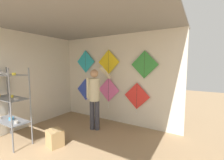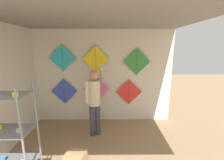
# 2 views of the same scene
# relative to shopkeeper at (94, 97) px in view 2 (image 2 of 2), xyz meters

# --- Properties ---
(back_panel) EXTENTS (4.51, 0.06, 2.80)m
(back_panel) POSITION_rel_shopkeeper_xyz_m (0.00, 0.87, 0.36)
(back_panel) COLOR beige
(back_panel) RESTS_ON ground
(ceiling_slab) EXTENTS (4.51, 4.71, 0.04)m
(ceiling_slab) POSITION_rel_shopkeeper_xyz_m (0.00, -1.12, 1.78)
(ceiling_slab) COLOR gray
(shopkeeper) EXTENTS (0.45, 0.70, 1.85)m
(shopkeeper) POSITION_rel_shopkeeper_xyz_m (0.00, 0.00, 0.00)
(shopkeeper) COLOR #383842
(shopkeeper) RESTS_ON ground
(kite_0) EXTENTS (0.79, 0.01, 0.79)m
(kite_0) POSITION_rel_shopkeeper_xyz_m (-1.01, 0.78, -0.07)
(kite_0) COLOR blue
(kite_1) EXTENTS (0.79, 0.04, 1.00)m
(kite_1) POSITION_rel_shopkeeper_xyz_m (-0.02, 0.78, -0.03)
(kite_1) COLOR pink
(kite_2) EXTENTS (0.79, 0.04, 0.93)m
(kite_2) POSITION_rel_shopkeeper_xyz_m (0.97, 0.78, -0.12)
(kite_2) COLOR red
(kite_3) EXTENTS (0.79, 0.01, 0.79)m
(kite_3) POSITION_rel_shopkeeper_xyz_m (-0.99, 0.78, 0.93)
(kite_3) COLOR #28B2C6
(kite_4) EXTENTS (0.79, 0.01, 0.79)m
(kite_4) POSITION_rel_shopkeeper_xyz_m (-0.02, 0.78, 0.91)
(kite_4) COLOR yellow
(kite_5) EXTENTS (0.79, 0.01, 0.79)m
(kite_5) POSITION_rel_shopkeeper_xyz_m (1.18, 0.78, 0.83)
(kite_5) COLOR #338C38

